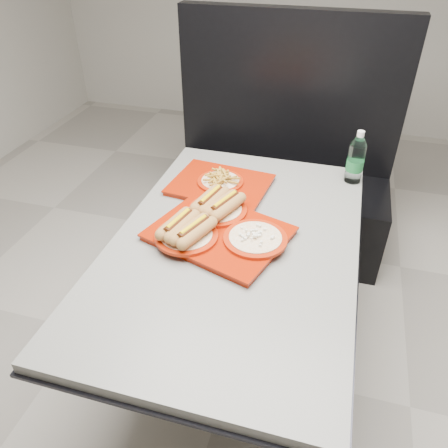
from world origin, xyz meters
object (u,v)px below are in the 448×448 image
(tray_near, at_px, (215,226))
(tray_far, at_px, (220,183))
(water_bottle, at_px, (356,160))
(diner_table, at_px, (234,273))
(booth_bench, at_px, (279,181))

(tray_near, height_order, tray_far, tray_near)
(tray_near, relative_size, tray_far, 1.27)
(water_bottle, bearing_deg, diner_table, -124.87)
(booth_bench, distance_m, tray_far, 0.84)
(booth_bench, bearing_deg, diner_table, -90.00)
(diner_table, xyz_separation_m, water_bottle, (0.40, 0.58, 0.27))
(diner_table, height_order, water_bottle, water_bottle)
(tray_near, bearing_deg, booth_bench, 85.67)
(diner_table, bearing_deg, tray_far, 114.15)
(booth_bench, xyz_separation_m, water_bottle, (0.40, -0.52, 0.45))
(diner_table, xyz_separation_m, booth_bench, (0.00, 1.09, -0.18))
(diner_table, bearing_deg, booth_bench, 90.00)
(diner_table, relative_size, tray_near, 2.47)
(diner_table, distance_m, tray_near, 0.22)
(booth_bench, bearing_deg, tray_far, -102.35)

